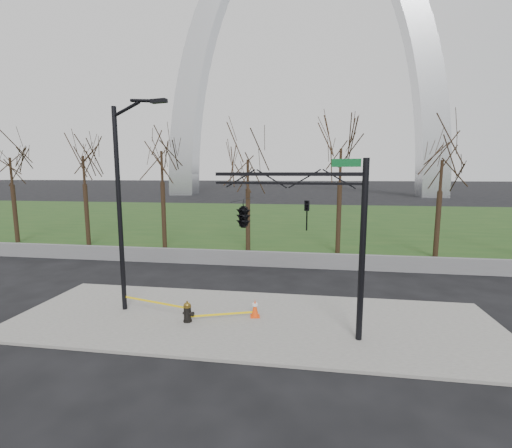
# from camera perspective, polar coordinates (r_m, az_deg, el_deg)

# --- Properties ---
(ground) EXTENTS (500.00, 500.00, 0.00)m
(ground) POSITION_cam_1_polar(r_m,az_deg,el_deg) (13.76, -0.72, -15.49)
(ground) COLOR black
(ground) RESTS_ON ground
(sidewalk) EXTENTS (18.00, 6.00, 0.10)m
(sidewalk) POSITION_cam_1_polar(r_m,az_deg,el_deg) (13.74, -0.72, -15.30)
(sidewalk) COLOR slate
(sidewalk) RESTS_ON ground
(grass_strip) EXTENTS (120.00, 40.00, 0.06)m
(grass_strip) POSITION_cam_1_polar(r_m,az_deg,el_deg) (42.83, 5.87, 0.79)
(grass_strip) COLOR #1D3E16
(grass_strip) RESTS_ON ground
(guardrail) EXTENTS (60.00, 0.30, 0.90)m
(guardrail) POSITION_cam_1_polar(r_m,az_deg,el_deg) (21.15, 2.85, -5.70)
(guardrail) COLOR #59595B
(guardrail) RESTS_ON ground
(gateway_arch) EXTENTS (66.00, 6.00, 65.00)m
(gateway_arch) POSITION_cam_1_polar(r_m,az_deg,el_deg) (91.52, 7.78, 25.28)
(gateway_arch) COLOR silver
(gateway_arch) RESTS_ON ground
(tree_row) EXTENTS (60.35, 4.00, 7.87)m
(tree_row) POSITION_cam_1_polar(r_m,az_deg,el_deg) (25.01, 20.52, 4.03)
(tree_row) COLOR black
(tree_row) RESTS_ON ground
(fire_hydrant) EXTENTS (0.50, 0.32, 0.79)m
(fire_hydrant) POSITION_cam_1_polar(r_m,az_deg,el_deg) (13.61, -10.97, -13.80)
(fire_hydrant) COLOR black
(fire_hydrant) RESTS_ON sidewalk
(traffic_cone) EXTENTS (0.42, 0.42, 0.69)m
(traffic_cone) POSITION_cam_1_polar(r_m,az_deg,el_deg) (13.81, -0.16, -13.41)
(traffic_cone) COLOR #EF410C
(traffic_cone) RESTS_ON sidewalk
(street_light) EXTENTS (2.37, 0.66, 8.21)m
(street_light) POSITION_cam_1_polar(r_m,az_deg,el_deg) (14.49, -20.62, 4.37)
(street_light) COLOR black
(street_light) RESTS_ON ground
(traffic_signal_mast) EXTENTS (5.06, 2.53, 6.00)m
(traffic_signal_mast) POSITION_cam_1_polar(r_m,az_deg,el_deg) (12.02, 1.41, 1.60)
(traffic_signal_mast) COLOR black
(traffic_signal_mast) RESTS_ON ground
(caution_tape) EXTENTS (5.32, 0.83, 0.41)m
(caution_tape) POSITION_cam_1_polar(r_m,az_deg,el_deg) (14.05, -11.45, -13.08)
(caution_tape) COLOR yellow
(caution_tape) RESTS_ON ground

